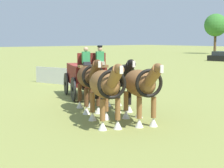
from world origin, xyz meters
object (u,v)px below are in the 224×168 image
Objects in this scene: show_wagon at (87,75)px; draft_horse_rear_off at (89,79)px; draft_horse_lead_near at (141,85)px; draft_horse_lead_off at (105,86)px; parked_vehicle_a at (224,57)px; draft_horse_rear_near at (119,78)px.

show_wagon is 3.65m from draft_horse_rear_off.
draft_horse_lead_off is (-0.50, -1.20, 0.01)m from draft_horse_lead_near.
show_wagon is at bearing 147.20° from draft_horse_rear_off.
show_wagon is 1.85× the size of draft_horse_lead_off.
draft_horse_lead_near is at bearing -59.70° from parked_vehicle_a.
draft_horse_lead_near reaches higher than draft_horse_rear_near.
draft_horse_rear_near is 36.64m from parked_vehicle_a.
draft_horse_lead_near is at bearing -16.51° from show_wagon.
draft_horse_rear_near is 2.59m from draft_horse_lead_near.
show_wagon is 6.22m from draft_horse_lead_near.
draft_horse_lead_off is 0.73× the size of parked_vehicle_a.
draft_horse_rear_off reaches higher than draft_horse_rear_near.
draft_horse_lead_near is (2.39, -0.99, 0.01)m from draft_horse_rear_near.
draft_horse_rear_off is 0.69× the size of parked_vehicle_a.
parked_vehicle_a is at bearing 116.32° from draft_horse_rear_off.
draft_horse_rear_near is at bearing -62.15° from parked_vehicle_a.
show_wagon is 1.88× the size of draft_horse_lead_near.
draft_horse_lead_off reaches higher than draft_horse_rear_off.
draft_horse_lead_off is (2.39, -0.99, 0.02)m from draft_horse_rear_off.
draft_horse_lead_near is (2.89, 0.21, 0.01)m from draft_horse_rear_off.
draft_horse_rear_near is at bearing 67.53° from draft_horse_rear_off.
draft_horse_lead_off is at bearing -22.52° from draft_horse_rear_off.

